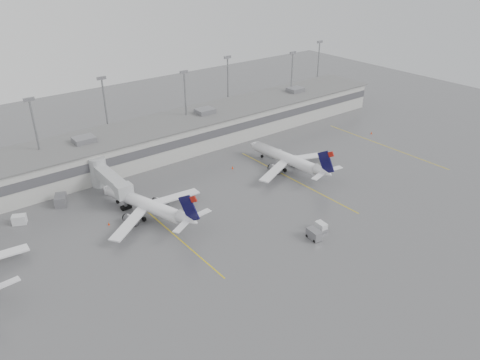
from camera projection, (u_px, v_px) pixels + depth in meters
ground at (314, 252)px, 86.32m from camera, size 260.00×260.00×0.00m
terminal at (159, 139)px, 125.33m from camera, size 152.00×17.00×9.45m
light_masts at (146, 105)px, 125.84m from camera, size 142.40×8.00×20.60m
jet_bridge_right at (106, 177)px, 105.65m from camera, size 4.00×17.20×7.00m
stand_markings at (236, 202)px, 103.25m from camera, size 105.25×40.00×0.01m
jet_mid_left at (148, 205)px, 96.40m from camera, size 23.70×26.99×9.01m
jet_mid_right at (289, 159)px, 116.82m from camera, size 24.74×27.82×9.00m
baggage_tug at (321, 227)px, 92.66m from camera, size 2.01×2.88×1.75m
baggage_cart at (314, 234)px, 89.92m from camera, size 2.05×3.22×1.97m
gse_uld_a at (19, 219)px, 94.80m from camera, size 3.17×2.72×1.89m
gse_uld_b at (111, 190)px, 106.36m from camera, size 2.71×2.13×1.70m
gse_uld_c at (276, 154)px, 124.44m from camera, size 2.92×2.32×1.82m
gse_loader at (61, 200)px, 101.53m from camera, size 3.58×4.26×2.28m
cone_b at (109, 224)px, 94.59m from camera, size 0.42×0.42×0.66m
cone_c at (233, 167)px, 118.11m from camera, size 0.45×0.45×0.72m
cone_d at (371, 133)px, 139.69m from camera, size 0.45×0.45×0.71m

